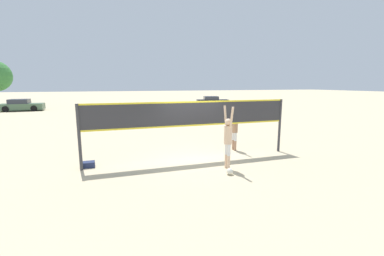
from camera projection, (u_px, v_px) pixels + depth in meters
The scene contains 8 objects.
ground_plane at pixel (192, 160), 10.34m from camera, with size 200.00×200.00×0.00m, color beige.
volleyball_net at pixel (192, 118), 10.05m from camera, with size 8.34×0.11×2.35m.
player_spiker at pixel (228, 136), 9.03m from camera, with size 0.28×0.72×2.26m.
player_blocker at pixel (235, 127), 11.64m from camera, with size 0.28×0.69×2.04m.
volleyball at pixel (230, 171), 8.60m from camera, with size 0.22×0.22×0.22m.
gear_bag at pixel (88, 164), 9.37m from camera, with size 0.47×0.33×0.20m.
parked_car_near at pixel (212, 101), 35.47m from camera, with size 4.58×2.78×1.31m.
parked_car_mid at pixel (21, 106), 28.81m from camera, with size 4.36×1.99×1.32m.
Camera 1 is at (-3.13, -9.46, 3.02)m, focal length 24.00 mm.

